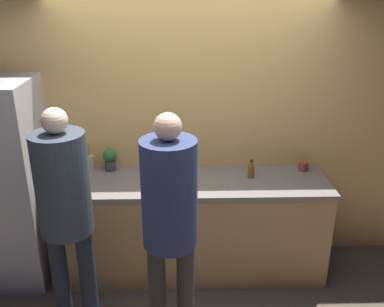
# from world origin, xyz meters

# --- Properties ---
(ground_plane) EXTENTS (14.00, 14.00, 0.00)m
(ground_plane) POSITION_xyz_m (0.00, 0.00, 0.00)
(ground_plane) COLOR #4C4238
(wall_back) EXTENTS (5.20, 0.06, 2.60)m
(wall_back) POSITION_xyz_m (0.00, 0.74, 1.30)
(wall_back) COLOR #E0B266
(wall_back) RESTS_ON ground_plane
(counter) EXTENTS (2.48, 0.72, 0.96)m
(counter) POSITION_xyz_m (0.00, 0.40, 0.48)
(counter) COLOR tan
(counter) RESTS_ON ground_plane
(refrigerator) EXTENTS (0.64, 0.71, 1.88)m
(refrigerator) POSITION_xyz_m (-1.65, 0.38, 0.94)
(refrigerator) COLOR #B7B7BC
(refrigerator) RESTS_ON ground_plane
(person_left) EXTENTS (0.39, 0.39, 1.84)m
(person_left) POSITION_xyz_m (-0.95, -0.31, 1.13)
(person_left) COLOR #232838
(person_left) RESTS_ON ground_plane
(person_center) EXTENTS (0.39, 0.39, 1.85)m
(person_center) POSITION_xyz_m (-0.17, -0.50, 1.14)
(person_center) COLOR #38332D
(person_center) RESTS_ON ground_plane
(fruit_bowl) EXTENTS (0.36, 0.36, 0.14)m
(fruit_bowl) POSITION_xyz_m (-0.21, 0.37, 1.01)
(fruit_bowl) COLOR brown
(fruit_bowl) RESTS_ON counter
(utensil_crock) EXTENTS (0.09, 0.09, 0.27)m
(utensil_crock) POSITION_xyz_m (-0.96, 0.63, 1.04)
(utensil_crock) COLOR #ADA393
(utensil_crock) RESTS_ON counter
(bottle_amber) EXTENTS (0.06, 0.06, 0.17)m
(bottle_amber) POSITION_xyz_m (0.54, 0.43, 1.03)
(bottle_amber) COLOR brown
(bottle_amber) RESTS_ON counter
(cup_red) EXTENTS (0.09, 0.09, 0.09)m
(cup_red) POSITION_xyz_m (1.06, 0.57, 1.00)
(cup_red) COLOR #A33D33
(cup_red) RESTS_ON counter
(potted_plant) EXTENTS (0.13, 0.13, 0.21)m
(potted_plant) POSITION_xyz_m (-0.76, 0.63, 1.08)
(potted_plant) COLOR #3D3D42
(potted_plant) RESTS_ON counter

